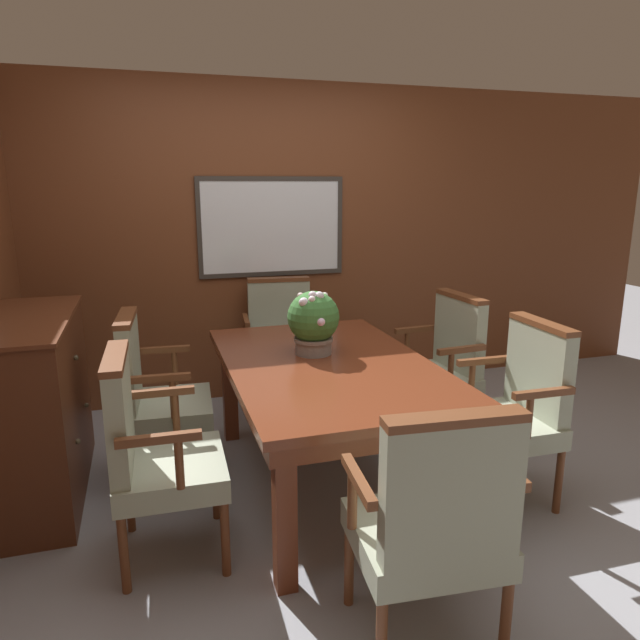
# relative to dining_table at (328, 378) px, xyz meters

# --- Properties ---
(ground_plane) EXTENTS (14.00, 14.00, 0.00)m
(ground_plane) POSITION_rel_dining_table_xyz_m (-0.01, -0.16, -0.65)
(ground_plane) COLOR #93969E
(wall_back) EXTENTS (7.20, 0.08, 2.45)m
(wall_back) POSITION_rel_dining_table_xyz_m (-0.01, 1.59, 0.58)
(wall_back) COLOR brown
(wall_back) RESTS_ON ground_plane
(dining_table) EXTENTS (1.09, 1.76, 0.74)m
(dining_table) POSITION_rel_dining_table_xyz_m (0.00, 0.00, 0.00)
(dining_table) COLOR maroon
(dining_table) RESTS_ON ground_plane
(chair_right_near) EXTENTS (0.50, 0.58, 0.99)m
(chair_right_near) POSITION_rel_dining_table_xyz_m (0.94, -0.40, -0.11)
(chair_right_near) COLOR brown
(chair_right_near) RESTS_ON ground_plane
(chair_left_far) EXTENTS (0.52, 0.59, 0.99)m
(chair_left_far) POSITION_rel_dining_table_xyz_m (-0.92, 0.38, -0.11)
(chair_left_far) COLOR brown
(chair_left_far) RESTS_ON ground_plane
(chair_head_far) EXTENTS (0.60, 0.53, 0.99)m
(chair_head_far) POSITION_rel_dining_table_xyz_m (0.04, 1.28, -0.11)
(chair_head_far) COLOR brown
(chair_head_far) RESTS_ON ground_plane
(chair_right_far) EXTENTS (0.52, 0.60, 0.99)m
(chair_right_far) POSITION_rel_dining_table_xyz_m (0.92, 0.38, -0.11)
(chair_right_far) COLOR brown
(chair_right_far) RESTS_ON ground_plane
(chair_head_near) EXTENTS (0.60, 0.53, 0.99)m
(chair_head_near) POSITION_rel_dining_table_xyz_m (-0.01, -1.25, -0.11)
(chair_head_near) COLOR brown
(chair_head_near) RESTS_ON ground_plane
(chair_left_near) EXTENTS (0.50, 0.58, 0.99)m
(chair_left_near) POSITION_rel_dining_table_xyz_m (-0.95, -0.38, -0.11)
(chair_left_near) COLOR brown
(chair_left_near) RESTS_ON ground_plane
(potted_plant) EXTENTS (0.30, 0.31, 0.37)m
(potted_plant) POSITION_rel_dining_table_xyz_m (-0.03, 0.17, 0.28)
(potted_plant) COLOR gray
(potted_plant) RESTS_ON dining_table
(sideboard_cabinet) EXTENTS (0.47, 1.18, 1.01)m
(sideboard_cabinet) POSITION_rel_dining_table_xyz_m (-1.55, 0.38, -0.14)
(sideboard_cabinet) COLOR #512816
(sideboard_cabinet) RESTS_ON ground_plane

